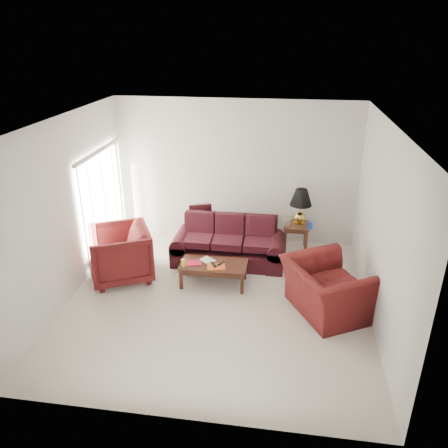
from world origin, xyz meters
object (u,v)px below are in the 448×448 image
object	(u,v)px
floor_lamp	(140,204)
armchair_right	(327,289)
sofa	(228,242)
armchair_left	(120,254)
coffee_table	(214,274)
end_table	(295,236)

from	to	relation	value
floor_lamp	armchair_right	world-z (taller)	floor_lamp
sofa	armchair_left	world-z (taller)	armchair_left
coffee_table	floor_lamp	bearing A→B (deg)	119.56
armchair_right	coffee_table	bearing A→B (deg)	44.93
end_table	armchair_right	size ratio (longest dim) A/B	0.43
armchair_left	armchair_right	bearing A→B (deg)	54.89
end_table	sofa	bearing A→B (deg)	-149.05
floor_lamp	coffee_table	distance (m)	2.41
armchair_left	armchair_right	distance (m)	3.70
end_table	armchair_left	xyz separation A→B (m)	(-3.17, -1.65, 0.21)
end_table	coffee_table	bearing A→B (deg)	-131.78
armchair_left	sofa	bearing A→B (deg)	88.21
armchair_right	floor_lamp	bearing A→B (deg)	32.74
armchair_right	sofa	bearing A→B (deg)	22.89
floor_lamp	coffee_table	size ratio (longest dim) A/B	1.50
armchair_left	coffee_table	xyz separation A→B (m)	(1.72, 0.03, -0.29)
end_table	floor_lamp	size ratio (longest dim) A/B	0.32
floor_lamp	coffee_table	xyz separation A→B (m)	(1.80, -1.46, -0.68)
end_table	coffee_table	xyz separation A→B (m)	(-1.45, -1.62, -0.08)
armchair_right	armchair_left	bearing A→B (deg)	52.77
armchair_left	armchair_right	world-z (taller)	armchair_left
sofa	coffee_table	bearing A→B (deg)	-97.09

